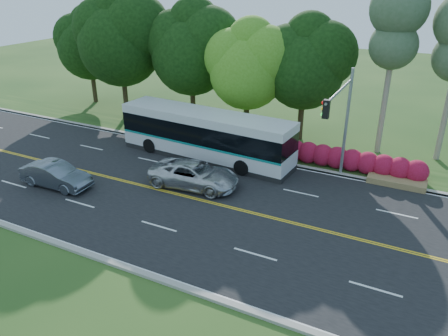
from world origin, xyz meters
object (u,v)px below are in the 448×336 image
at_px(transit_bus, 206,136).
at_px(suv, 194,175).
at_px(traffic_signal, 341,114).
at_px(sedan, 56,175).

distance_m(transit_bus, suv, 4.67).
relative_size(traffic_signal, transit_bus, 0.54).
bearing_deg(sedan, suv, -65.11).
distance_m(sedan, suv, 8.54).
bearing_deg(suv, traffic_signal, -67.91).
xyz_separation_m(traffic_signal, transit_bus, (-9.28, 0.34, -2.99)).
distance_m(traffic_signal, sedan, 17.66).
height_order(transit_bus, sedan, transit_bus).
bearing_deg(sedan, transit_bus, -38.54).
height_order(sedan, suv, suv).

